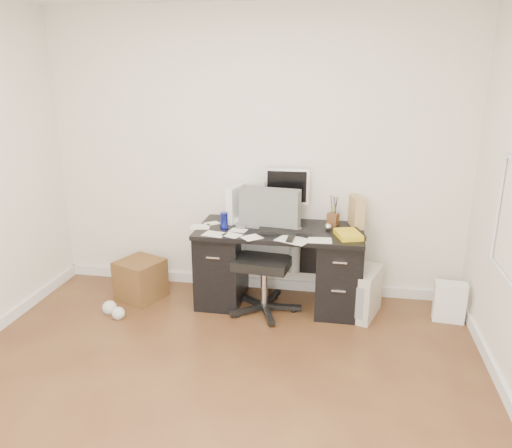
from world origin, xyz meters
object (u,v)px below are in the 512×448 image
(keyboard, at_px, (286,231))
(desk, at_px, (279,265))
(wicker_basket, at_px, (140,279))
(office_chair, at_px, (264,254))
(lcd_monitor, at_px, (287,195))
(pc_tower, at_px, (365,293))

(keyboard, bearing_deg, desk, 119.07)
(wicker_basket, bearing_deg, office_chair, -2.87)
(desk, distance_m, lcd_monitor, 0.65)
(keyboard, bearing_deg, wicker_basket, 176.81)
(desk, height_order, office_chair, office_chair)
(keyboard, bearing_deg, pc_tower, -2.69)
(desk, distance_m, office_chair, 0.25)
(keyboard, xyz_separation_m, wicker_basket, (-1.40, 0.01, -0.57))
(lcd_monitor, height_order, keyboard, lcd_monitor)
(desk, distance_m, keyboard, 0.38)
(lcd_monitor, relative_size, office_chair, 0.47)
(pc_tower, bearing_deg, keyboard, -161.64)
(keyboard, xyz_separation_m, office_chair, (-0.18, -0.05, -0.21))
(desk, height_order, pc_tower, desk)
(desk, bearing_deg, keyboard, -58.05)
(office_chair, bearing_deg, pc_tower, 10.53)
(desk, bearing_deg, wicker_basket, -176.06)
(lcd_monitor, relative_size, pc_tower, 1.20)
(keyboard, distance_m, office_chair, 0.28)
(desk, distance_m, pc_tower, 0.81)
(office_chair, bearing_deg, keyboard, 23.40)
(lcd_monitor, bearing_deg, pc_tower, -24.18)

